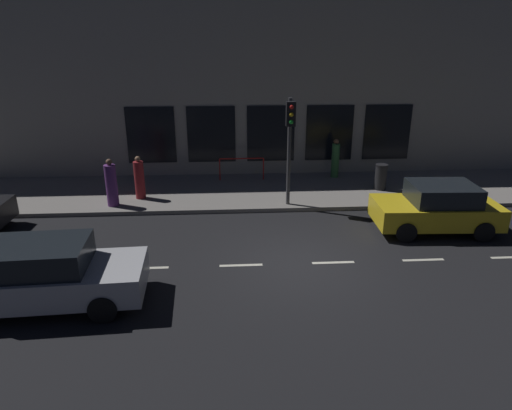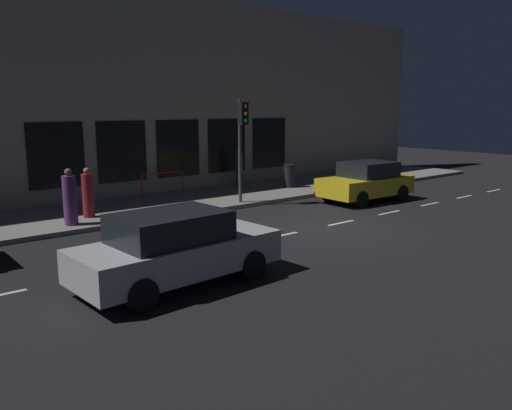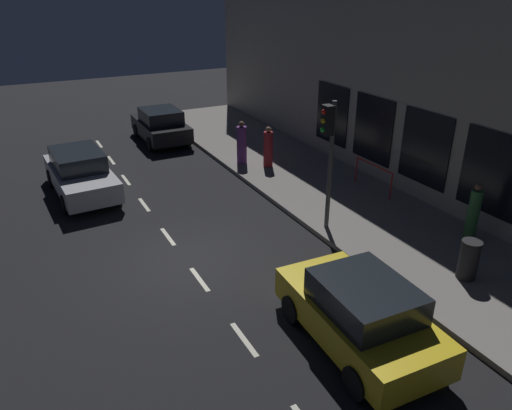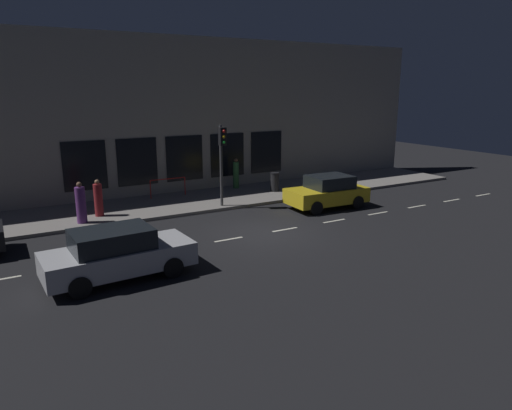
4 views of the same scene
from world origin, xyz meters
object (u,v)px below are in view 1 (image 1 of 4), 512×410
at_px(parked_car_2, 45,275).
at_px(pedestrian_1, 335,159).
at_px(parked_car_0, 437,208).
at_px(trash_bin, 381,177).
at_px(traffic_light, 290,133).
at_px(pedestrian_0, 111,185).
at_px(pedestrian_2, 139,179).

height_order(parked_car_2, pedestrian_1, pedestrian_1).
bearing_deg(parked_car_2, parked_car_0, 105.79).
distance_m(parked_car_0, parked_car_2, 11.63).
bearing_deg(trash_bin, traffic_light, 112.12).
height_order(pedestrian_0, pedestrian_2, pedestrian_0).
height_order(traffic_light, pedestrian_2, traffic_light).
bearing_deg(pedestrian_1, traffic_light, 165.88).
relative_size(pedestrian_0, pedestrian_2, 1.07).
bearing_deg(parked_car_2, trash_bin, 123.19).
distance_m(parked_car_2, pedestrian_0, 6.38).
relative_size(pedestrian_1, trash_bin, 1.64).
bearing_deg(parked_car_0, pedestrian_2, 73.78).
distance_m(parked_car_0, trash_bin, 3.93).
height_order(pedestrian_1, trash_bin, pedestrian_1).
relative_size(pedestrian_1, pedestrian_2, 1.03).
xyz_separation_m(parked_car_0, pedestrian_1, (5.71, 2.03, 0.15)).
xyz_separation_m(pedestrian_0, pedestrian_2, (0.76, -0.87, -0.05)).
relative_size(pedestrian_2, trash_bin, 1.58).
distance_m(parked_car_0, pedestrian_0, 11.27).
bearing_deg(parked_car_0, pedestrian_1, 21.98).
bearing_deg(pedestrian_1, parked_car_2, 158.47).
xyz_separation_m(pedestrian_0, pedestrian_1, (3.07, -8.92, -0.01)).
distance_m(pedestrian_0, trash_bin, 10.46).
bearing_deg(parked_car_2, traffic_light, 129.93).
xyz_separation_m(parked_car_0, parked_car_2, (-3.74, 11.01, 0.00)).
height_order(pedestrian_0, pedestrian_1, pedestrian_0).
distance_m(parked_car_2, trash_bin, 12.93).
bearing_deg(pedestrian_2, parked_car_0, -4.54).
distance_m(parked_car_2, pedestrian_1, 13.04).
height_order(parked_car_2, pedestrian_2, pedestrian_2).
height_order(parked_car_0, pedestrian_1, pedestrian_1).
bearing_deg(parked_car_2, pedestrian_0, 176.49).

